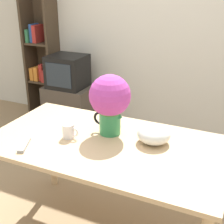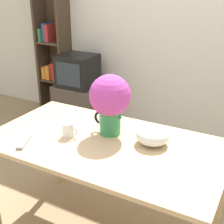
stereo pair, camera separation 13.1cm
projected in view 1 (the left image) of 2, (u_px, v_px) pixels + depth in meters
name	position (u px, v px, depth m)	size (l,w,h in m)	color
wall_back	(164.00, 25.00, 3.53)	(8.00, 0.05, 2.60)	silver
table	(106.00, 155.00, 2.09)	(1.57, 0.86, 0.79)	tan
flower_vase	(110.00, 100.00, 2.07)	(0.28, 0.28, 0.42)	#2D844C
coffee_mug	(69.00, 131.00, 2.09)	(0.12, 0.08, 0.10)	white
white_bowl	(154.00, 134.00, 2.02)	(0.22, 0.22, 0.12)	silver
remote_control	(24.00, 145.00, 1.99)	(0.11, 0.18, 0.02)	#999999
tv_stand	(70.00, 107.00, 3.99)	(0.59, 0.42, 0.55)	#4C4238
tv_set	(68.00, 71.00, 3.81)	(0.44, 0.41, 0.39)	black
bookshelf	(42.00, 55.00, 4.21)	(0.42, 0.28, 1.72)	#423323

